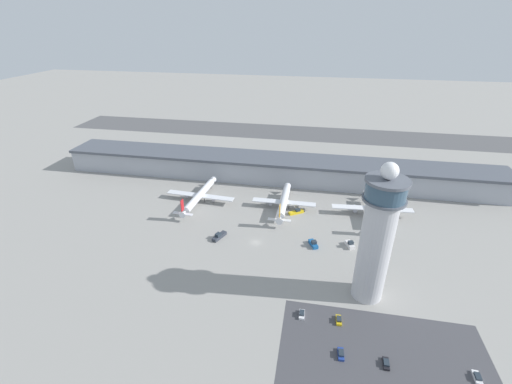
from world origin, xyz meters
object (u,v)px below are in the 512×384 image
at_px(service_truck_fuel, 313,244).
at_px(car_maroon_suv, 341,354).
at_px(service_truck_baggage, 219,236).
at_px(airplane_gate_bravo, 284,202).
at_px(car_blue_compact, 339,320).
at_px(service_truck_water, 296,212).
at_px(service_truck_catering, 350,245).
at_px(control_tower, 377,237).
at_px(airplane_gate_charlie, 373,208).
at_px(car_yellow_taxi, 302,314).
at_px(car_red_hatchback, 386,363).
at_px(car_navy_sedan, 477,377).
at_px(airplane_gate_alpha, 200,195).

bearing_deg(service_truck_fuel, car_maroon_suv, -79.40).
bearing_deg(service_truck_fuel, service_truck_baggage, -177.53).
xyz_separation_m(airplane_gate_bravo, car_blue_compact, (27.26, -73.25, -3.59)).
bearing_deg(service_truck_water, service_truck_catering, -43.82).
bearing_deg(service_truck_catering, control_tower, -81.81).
bearing_deg(service_truck_water, airplane_gate_charlie, 6.82).
bearing_deg(car_yellow_taxi, control_tower, 32.71).
relative_size(airplane_gate_bravo, service_truck_baggage, 4.63).
relative_size(airplane_gate_bravo, car_red_hatchback, 9.13).
bearing_deg(car_maroon_suv, airplane_gate_charlie, 78.00).
distance_m(service_truck_water, car_maroon_suv, 85.53).
distance_m(car_maroon_suv, car_navy_sedan, 38.31).
bearing_deg(service_truck_fuel, airplane_gate_alpha, 154.79).
distance_m(control_tower, service_truck_baggage, 73.46).
distance_m(service_truck_catering, car_yellow_taxi, 48.20).
relative_size(airplane_gate_alpha, car_blue_compact, 10.02).
bearing_deg(car_yellow_taxi, car_maroon_suv, -46.68).
height_order(service_truck_baggage, car_yellow_taxi, service_truck_baggage).
bearing_deg(service_truck_water, car_maroon_suv, -76.30).
distance_m(service_truck_catering, service_truck_water, 36.20).
bearing_deg(car_yellow_taxi, airplane_gate_bravo, 101.38).
distance_m(control_tower, service_truck_fuel, 42.20).
distance_m(airplane_gate_alpha, service_truck_baggage, 38.21).
xyz_separation_m(airplane_gate_bravo, car_maroon_suv, (27.52, -86.62, -3.60)).
height_order(service_truck_water, car_maroon_suv, service_truck_water).
distance_m(airplane_gate_alpha, car_blue_compact, 103.88).
relative_size(control_tower, service_truck_baggage, 6.19).
bearing_deg(service_truck_fuel, control_tower, -52.98).
bearing_deg(service_truck_catering, service_truck_fuel, -171.50).
relative_size(airplane_gate_alpha, car_navy_sedan, 10.00).
height_order(service_truck_fuel, car_red_hatchback, service_truck_fuel).
height_order(control_tower, service_truck_catering, control_tower).
xyz_separation_m(airplane_gate_bravo, car_yellow_taxi, (14.70, -73.02, -3.58)).
relative_size(service_truck_catering, service_truck_baggage, 0.71).
bearing_deg(car_red_hatchback, airplane_gate_bravo, 114.98).
bearing_deg(car_maroon_suv, car_navy_sedan, -0.88).
xyz_separation_m(airplane_gate_charlie, car_blue_compact, (-18.92, -74.38, -3.96)).
bearing_deg(airplane_gate_bravo, airplane_gate_alpha, -179.04).
bearing_deg(car_red_hatchback, car_maroon_suv, 176.72).
relative_size(airplane_gate_bravo, service_truck_fuel, 5.93).
relative_size(service_truck_fuel, car_blue_compact, 1.52).
bearing_deg(service_truck_baggage, service_truck_water, 40.92).
height_order(control_tower, service_truck_water, control_tower).
relative_size(service_truck_catering, car_blue_compact, 1.39).
bearing_deg(car_maroon_suv, airplane_gate_bravo, 107.63).
xyz_separation_m(airplane_gate_bravo, service_truck_fuel, (17.12, -31.02, -3.15)).
distance_m(service_truck_fuel, car_maroon_suv, 56.56).
distance_m(control_tower, car_red_hatchback, 38.72).
bearing_deg(service_truck_fuel, service_truck_water, 109.70).
distance_m(airplane_gate_charlie, car_yellow_taxi, 80.65).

